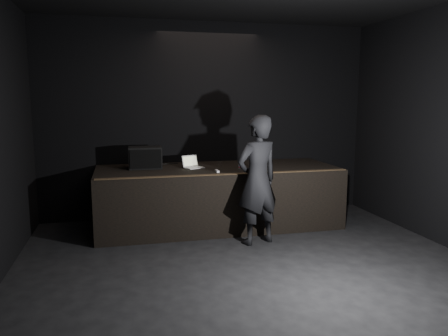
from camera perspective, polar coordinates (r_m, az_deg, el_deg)
name	(u,v)px	position (r m, az deg, el deg)	size (l,w,h in m)	color
ground	(271,293)	(5.09, 6.11, -15.87)	(7.00, 7.00, 0.00)	black
room_walls	(274,110)	(4.62, 6.53, 7.55)	(6.10, 7.10, 3.52)	black
stage_riser	(218,196)	(7.43, -0.84, -3.73)	(4.00, 1.50, 1.00)	black
riser_lip	(228,174)	(6.65, 0.48, -0.79)	(3.92, 0.10, 0.01)	brown
stage_monitor	(145,158)	(7.33, -10.25, 1.35)	(0.55, 0.41, 0.36)	black
cable	(156,165)	(7.68, -8.91, 0.44)	(0.02, 0.02, 0.82)	black
laptop	(192,165)	(7.31, -4.16, 0.44)	(0.37, 0.36, 0.20)	silver
beer_can	(241,164)	(7.08, 2.19, 0.47)	(0.07, 0.07, 0.18)	silver
plastic_cup	(220,164)	(7.43, -0.59, 0.55)	(0.07, 0.07, 0.09)	white
wii_remote	(217,171)	(6.87, -0.91, -0.39)	(0.04, 0.17, 0.03)	white
person	(258,180)	(6.43, 4.40, -1.59)	(0.70, 0.46, 1.91)	black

